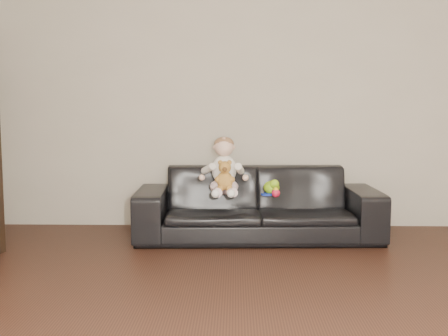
{
  "coord_description": "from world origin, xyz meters",
  "views": [
    {
      "loc": [
        -0.19,
        -2.5,
        1.13
      ],
      "look_at": [
        -0.29,
        2.15,
        0.62
      ],
      "focal_mm": 45.0,
      "sensor_mm": 36.0,
      "label": 1
    }
  ],
  "objects_px": {
    "sofa": "(257,203)",
    "toy_blue_disc": "(267,194)",
    "baby": "(224,169)",
    "toy_rattle": "(276,193)",
    "toy_green": "(271,188)",
    "teddy_bear": "(225,176)"
  },
  "relations": [
    {
      "from": "sofa",
      "to": "toy_blue_disc",
      "type": "xyz_separation_m",
      "value": [
        0.08,
        -0.15,
        0.1
      ]
    },
    {
      "from": "toy_blue_disc",
      "to": "sofa",
      "type": "bearing_deg",
      "value": 116.99
    },
    {
      "from": "toy_blue_disc",
      "to": "baby",
      "type": "bearing_deg",
      "value": 174.37
    },
    {
      "from": "sofa",
      "to": "toy_blue_disc",
      "type": "bearing_deg",
      "value": -64.97
    },
    {
      "from": "sofa",
      "to": "baby",
      "type": "distance_m",
      "value": 0.43
    },
    {
      "from": "toy_rattle",
      "to": "sofa",
      "type": "bearing_deg",
      "value": 117.71
    },
    {
      "from": "sofa",
      "to": "toy_blue_disc",
      "type": "height_order",
      "value": "sofa"
    },
    {
      "from": "baby",
      "to": "toy_blue_disc",
      "type": "height_order",
      "value": "baby"
    },
    {
      "from": "toy_green",
      "to": "toy_blue_disc",
      "type": "height_order",
      "value": "toy_green"
    },
    {
      "from": "toy_rattle",
      "to": "teddy_bear",
      "type": "bearing_deg",
      "value": 179.61
    },
    {
      "from": "toy_rattle",
      "to": "toy_blue_disc",
      "type": "relative_size",
      "value": 0.69
    },
    {
      "from": "sofa",
      "to": "toy_green",
      "type": "xyz_separation_m",
      "value": [
        0.11,
        -0.1,
        0.15
      ]
    },
    {
      "from": "toy_blue_disc",
      "to": "teddy_bear",
      "type": "bearing_deg",
      "value": -162.43
    },
    {
      "from": "baby",
      "to": "toy_rattle",
      "type": "distance_m",
      "value": 0.48
    },
    {
      "from": "teddy_bear",
      "to": "toy_blue_disc",
      "type": "bearing_deg",
      "value": 14.95
    },
    {
      "from": "sofa",
      "to": "toy_rattle",
      "type": "xyz_separation_m",
      "value": [
        0.14,
        -0.26,
        0.13
      ]
    },
    {
      "from": "teddy_bear",
      "to": "toy_green",
      "type": "xyz_separation_m",
      "value": [
        0.39,
        0.16,
        -0.12
      ]
    },
    {
      "from": "toy_green",
      "to": "toy_blue_disc",
      "type": "distance_m",
      "value": 0.08
    },
    {
      "from": "teddy_bear",
      "to": "toy_blue_disc",
      "type": "height_order",
      "value": "teddy_bear"
    },
    {
      "from": "baby",
      "to": "teddy_bear",
      "type": "bearing_deg",
      "value": -97.0
    },
    {
      "from": "sofa",
      "to": "toy_green",
      "type": "distance_m",
      "value": 0.21
    },
    {
      "from": "teddy_bear",
      "to": "baby",
      "type": "bearing_deg",
      "value": 91.27
    }
  ]
}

